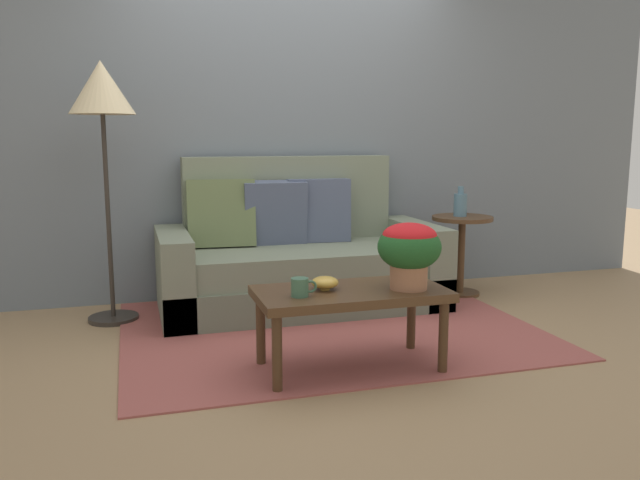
{
  "coord_description": "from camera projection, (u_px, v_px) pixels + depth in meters",
  "views": [
    {
      "loc": [
        -1.19,
        -3.66,
        1.22
      ],
      "look_at": [
        -0.08,
        0.02,
        0.59
      ],
      "focal_mm": 35.95,
      "sensor_mm": 36.0,
      "label": 1
    }
  ],
  "objects": [
    {
      "name": "area_rug",
      "position": [
        329.0,
        328.0,
        4.08
      ],
      "size": [
        2.55,
        2.0,
        0.01
      ],
      "primitive_type": "cube",
      "color": "#994C47",
      "rests_on": "ground"
    },
    {
      "name": "coffee_table",
      "position": [
        351.0,
        299.0,
        3.33
      ],
      "size": [
        0.99,
        0.5,
        0.43
      ],
      "color": "#442D1B",
      "rests_on": "ground"
    },
    {
      "name": "side_table",
      "position": [
        462.0,
        241.0,
        4.91
      ],
      "size": [
        0.46,
        0.46,
        0.61
      ],
      "color": "#4C331E",
      "rests_on": "ground"
    },
    {
      "name": "coffee_mug",
      "position": [
        301.0,
        287.0,
        3.16
      ],
      "size": [
        0.13,
        0.09,
        0.09
      ],
      "color": "#3D664C",
      "rests_on": "coffee_table"
    },
    {
      "name": "table_vase",
      "position": [
        460.0,
        204.0,
        4.87
      ],
      "size": [
        0.1,
        0.1,
        0.23
      ],
      "color": "slate",
      "rests_on": "side_table"
    },
    {
      "name": "snack_bowl",
      "position": [
        325.0,
        283.0,
        3.3
      ],
      "size": [
        0.14,
        0.14,
        0.07
      ],
      "color": "gold",
      "rests_on": "coffee_table"
    },
    {
      "name": "ground_plane",
      "position": [
        334.0,
        334.0,
        3.99
      ],
      "size": [
        14.0,
        14.0,
        0.0
      ],
      "primitive_type": "plane",
      "color": "#997A56"
    },
    {
      "name": "floor_lamp",
      "position": [
        102.0,
        102.0,
        4.05
      ],
      "size": [
        0.41,
        0.41,
        1.69
      ],
      "color": "#2D2823",
      "rests_on": "ground"
    },
    {
      "name": "wall_back",
      "position": [
        286.0,
        121.0,
        4.91
      ],
      "size": [
        6.4,
        0.12,
        2.66
      ],
      "primitive_type": "cube",
      "color": "slate",
      "rests_on": "ground"
    },
    {
      "name": "potted_plant",
      "position": [
        409.0,
        248.0,
        3.3
      ],
      "size": [
        0.33,
        0.33,
        0.35
      ],
      "color": "#A36B4C",
      "rests_on": "coffee_table"
    },
    {
      "name": "couch",
      "position": [
        296.0,
        260.0,
        4.61
      ],
      "size": [
        1.98,
        0.91,
        1.07
      ],
      "color": "#626B59",
      "rests_on": "ground"
    }
  ]
}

